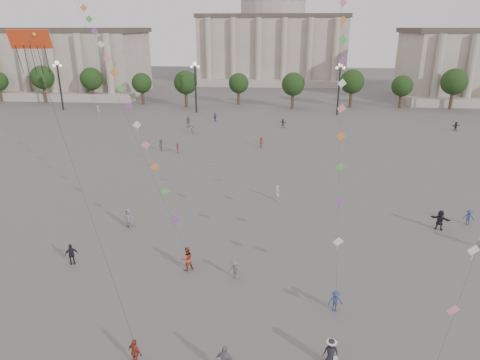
{
  "coord_description": "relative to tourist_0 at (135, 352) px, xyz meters",
  "views": [
    {
      "loc": [
        2.54,
        -20.86,
        17.6
      ],
      "look_at": [
        -0.37,
        12.0,
        5.7
      ],
      "focal_mm": 32.0,
      "sensor_mm": 36.0,
      "label": 1
    }
  ],
  "objects": [
    {
      "name": "ground",
      "position": [
        4.83,
        2.69,
        -0.83
      ],
      "size": [
        360.0,
        360.0,
        0.0
      ],
      "primitive_type": "plane",
      "color": "#504E4C",
      "rests_on": "ground"
    },
    {
      "name": "hall_central",
      "position": [
        4.83,
        131.91,
        13.41
      ],
      "size": [
        48.3,
        34.3,
        35.5
      ],
      "color": "#A19587",
      "rests_on": "ground"
    },
    {
      "name": "tree_row",
      "position": [
        4.83,
        80.69,
        4.57
      ],
      "size": [
        137.12,
        5.12,
        8.0
      ],
      "color": "#3A2D1D",
      "rests_on": "ground"
    },
    {
      "name": "lamp_post_far_west",
      "position": [
        -40.17,
        72.69,
        6.53
      ],
      "size": [
        2.0,
        0.9,
        10.65
      ],
      "color": "#262628",
      "rests_on": "ground"
    },
    {
      "name": "lamp_post_mid_west",
      "position": [
        -10.17,
        72.69,
        6.53
      ],
      "size": [
        2.0,
        0.9,
        10.65
      ],
      "color": "#262628",
      "rests_on": "ground"
    },
    {
      "name": "lamp_post_mid_east",
      "position": [
        19.83,
        72.69,
        6.53
      ],
      "size": [
        2.0,
        0.9,
        10.65
      ],
      "color": "#262628",
      "rests_on": "ground"
    },
    {
      "name": "person_crowd_0",
      "position": [
        -4.78,
        63.69,
        0.01
      ],
      "size": [
        1.0,
        0.97,
        1.68
      ],
      "primitive_type": "imported",
      "rotation": [
        0.0,
        0.0,
        0.76
      ],
      "color": "navy",
      "rests_on": "ground"
    },
    {
      "name": "person_crowd_3",
      "position": [
        22.44,
        18.71,
        0.12
      ],
      "size": [
        1.81,
        1.34,
        1.89
      ],
      "primitive_type": "imported",
      "rotation": [
        0.0,
        0.0,
        2.64
      ],
      "color": "black",
      "rests_on": "ground"
    },
    {
      "name": "person_crowd_4",
      "position": [
        -7.34,
        53.59,
        0.07
      ],
      "size": [
        1.09,
        1.74,
        1.79
      ],
      "primitive_type": "imported",
      "rotation": [
        0.0,
        0.0,
        4.35
      ],
      "color": "#B5B5B1",
      "rests_on": "ground"
    },
    {
      "name": "person_crowd_6",
      "position": [
        4.57,
        9.0,
        -0.08
      ],
      "size": [
        1.11,
        0.98,
        1.49
      ],
      "primitive_type": "imported",
      "rotation": [
        0.0,
        0.0,
        5.73
      ],
      "color": "slate",
      "rests_on": "ground"
    },
    {
      "name": "person_crowd_9",
      "position": [
        39.09,
        59.75,
        -0.03
      ],
      "size": [
        1.55,
        0.75,
        1.6
      ],
      "primitive_type": "imported",
      "rotation": [
        0.0,
        0.0,
        0.2
      ],
      "color": "black",
      "rests_on": "ground"
    },
    {
      "name": "person_crowd_10",
      "position": [
        -30.49,
        68.82,
        0.08
      ],
      "size": [
        0.77,
        0.78,
        1.81
      ],
      "primitive_type": "imported",
      "rotation": [
        0.0,
        0.0,
        2.34
      ],
      "color": "beige",
      "rests_on": "ground"
    },
    {
      "name": "person_crowd_12",
      "position": [
        8.44,
        59.46,
        0.02
      ],
      "size": [
        1.62,
        1.2,
        1.69
      ],
      "primitive_type": "imported",
      "rotation": [
        0.0,
        0.0,
        2.63
      ],
      "color": "#5C5C60",
      "rests_on": "ground"
    },
    {
      "name": "person_crowd_13",
      "position": [
        7.61,
        24.45,
        0.02
      ],
      "size": [
        0.68,
        0.73,
        1.68
      ],
      "primitive_type": "imported",
      "rotation": [
        0.0,
        0.0,
        2.16
      ],
      "color": "beige",
      "rests_on": "ground"
    },
    {
      "name": "person_crowd_14",
      "position": [
        25.47,
        19.95,
        -0.07
      ],
      "size": [
        1.1,
        0.81,
        1.52
      ],
      "primitive_type": "imported",
      "rotation": [
        0.0,
        0.0,
        6.0
      ],
      "color": "navy",
      "rests_on": "ground"
    },
    {
      "name": "person_crowd_16",
      "position": [
        -9.03,
        58.52,
        0.14
      ],
      "size": [
        1.22,
        0.82,
        1.93
      ],
      "primitive_type": "imported",
      "rotation": [
        0.0,
        0.0,
        5.94
      ],
      "color": "slate",
      "rests_on": "ground"
    },
    {
      "name": "person_crowd_17",
      "position": [
        -7.06,
        41.37,
        -0.07
      ],
      "size": [
        0.69,
        1.04,
        1.51
      ],
      "primitive_type": "imported",
      "rotation": [
        0.0,
        0.0,
        1.44
      ],
      "color": "maroon",
      "rests_on": "ground"
    },
    {
      "name": "person_crowd_18",
      "position": [
        -6.11,
        16.83,
        0.04
      ],
      "size": [
        0.96,
        0.75,
        1.74
      ],
      "primitive_type": "imported",
      "rotation": [
        0.0,
        0.0,
        6.03
      ],
      "color": "slate",
      "rests_on": "ground"
    },
    {
      "name": "person_crowd_19",
      "position": [
        5.02,
        45.56,
        -0.04
      ],
      "size": [
        1.16,
        1.1,
        1.58
      ],
      "primitive_type": "imported",
      "rotation": [
        0.0,
        0.0,
        0.69
      ],
      "color": "maroon",
      "rests_on": "ground"
    },
    {
      "name": "person_crowd_20",
      "position": [
        -9.86,
        42.31,
        0.06
      ],
      "size": [
        0.72,
        1.69,
        1.76
      ],
      "primitive_type": "imported",
      "rotation": [
        0.0,
        0.0,
        4.83
      ],
      "color": "slate",
      "rests_on": "ground"
    },
    {
      "name": "tourist_0",
      "position": [
        0.0,
        0.0,
        0.0
      ],
      "size": [
        1.04,
        0.82,
        1.65
      ],
      "primitive_type": "imported",
      "rotation": [
        0.0,
        0.0,
        2.64
      ],
      "color": "#973729",
      "rests_on": "ground"
    },
    {
      "name": "tourist_4",
      "position": [
        -8.29,
        9.88,
        0.04
      ],
      "size": [
        1.1,
        0.83,
        1.74
      ],
      "primitive_type": "imported",
      "rotation": [
        0.0,
        0.0,
        3.6
      ],
      "color": "black",
      "rests_on": "ground"
    },
    {
      "name": "kite_flyer_0",
      "position": [
        0.85,
        9.84,
        0.14
      ],
      "size": [
        1.18,
        1.11,
        1.94
      ],
      "primitive_type": "imported",
      "rotation": [
        0.0,
        0.0,
        3.66
      ],
      "color": "#A0432B",
      "rests_on": "ground"
    },
    {
      "name": "kite_flyer_1",
      "position": [
        11.49,
        5.77,
        -0.08
      ],
      "size": [
        1.03,
        0.69,
        1.49
      ],
      "primitive_type": "imported",
      "rotation": [
        0.0,
        0.0,
        0.15
      ],
      "color": "navy",
      "rests_on": "ground"
    },
    {
      "name": "hat_person",
      "position": [
        10.65,
        0.88,
        0.06
      ],
      "size": [
        0.85,
        0.6,
        1.7
      ],
      "color": "black",
      "rests_on": "ground"
    },
    {
      "name": "dragon_kite",
      "position": [
        -6.2,
        5.26,
        15.28
      ],
      "size": [
        4.27,
        3.13,
        17.39
      ],
      "color": "red",
      "rests_on": "ground"
    },
    {
      "name": "kite_train_west",
      "position": [
        -15.06,
        31.58,
        19.24
      ],
      "size": [
        30.37,
        40.73,
        61.91
      ],
      "color": "#3F3F3F",
      "rests_on": "ground"
    }
  ]
}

